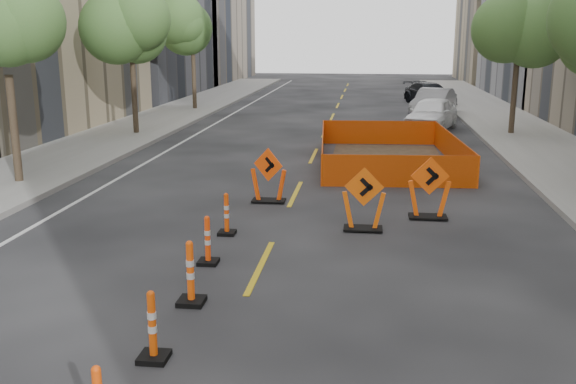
# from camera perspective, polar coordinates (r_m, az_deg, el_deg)

# --- Properties ---
(ground_plane) EXTENTS (140.00, 140.00, 0.00)m
(ground_plane) POSITION_cam_1_polar(r_m,az_deg,el_deg) (9.11, -6.81, -15.31)
(ground_plane) COLOR black
(sidewalk_left) EXTENTS (4.00, 90.00, 0.15)m
(sidewalk_left) POSITION_cam_1_polar(r_m,az_deg,el_deg) (23.00, -21.61, 1.90)
(sidewalk_left) COLOR gray
(sidewalk_left) RESTS_ON ground
(tree_l_b) EXTENTS (2.80, 2.80, 5.95)m
(tree_l_b) POSITION_cam_1_polar(r_m,az_deg,el_deg) (20.55, -23.92, 12.93)
(tree_l_b) COLOR #382B1E
(tree_l_b) RESTS_ON ground
(tree_l_c) EXTENTS (2.80, 2.80, 5.95)m
(tree_l_c) POSITION_cam_1_polar(r_m,az_deg,el_deg) (29.61, -13.81, 13.59)
(tree_l_c) COLOR #382B1E
(tree_l_c) RESTS_ON ground
(tree_l_d) EXTENTS (2.80, 2.80, 5.95)m
(tree_l_d) POSITION_cam_1_polar(r_m,az_deg,el_deg) (39.13, -8.49, 13.77)
(tree_l_d) COLOR #382B1E
(tree_l_d) RESTS_ON ground
(tree_r_c) EXTENTS (2.80, 2.80, 5.95)m
(tree_r_c) POSITION_cam_1_polar(r_m,az_deg,el_deg) (30.39, 19.86, 13.17)
(tree_r_c) COLOR #382B1E
(tree_r_c) RESTS_ON ground
(channelizer_3) EXTENTS (0.41, 0.41, 1.03)m
(channelizer_3) POSITION_cam_1_polar(r_m,az_deg,el_deg) (9.22, -11.97, -11.54)
(channelizer_3) COLOR #DE4909
(channelizer_3) RESTS_ON ground
(channelizer_4) EXTENTS (0.44, 0.44, 1.12)m
(channelizer_4) POSITION_cam_1_polar(r_m,az_deg,el_deg) (10.91, -8.67, -7.09)
(channelizer_4) COLOR #FF510A
(channelizer_4) RESTS_ON ground
(channelizer_5) EXTENTS (0.39, 0.39, 0.99)m
(channelizer_5) POSITION_cam_1_polar(r_m,az_deg,el_deg) (12.75, -7.16, -4.25)
(channelizer_5) COLOR #FF420A
(channelizer_5) RESTS_ON ground
(channelizer_6) EXTENTS (0.38, 0.38, 0.97)m
(channelizer_6) POSITION_cam_1_polar(r_m,az_deg,el_deg) (14.57, -5.49, -1.94)
(channelizer_6) COLOR #ED4709
(channelizer_6) RESTS_ON ground
(chevron_sign_left) EXTENTS (1.15, 0.95, 1.49)m
(chevron_sign_left) POSITION_cam_1_polar(r_m,az_deg,el_deg) (17.28, -1.75, 1.50)
(chevron_sign_left) COLOR #FF490A
(chevron_sign_left) RESTS_ON ground
(chevron_sign_center) EXTENTS (1.03, 0.65, 1.50)m
(chevron_sign_center) POSITION_cam_1_polar(r_m,az_deg,el_deg) (14.85, 6.76, -0.63)
(chevron_sign_center) COLOR #EB5709
(chevron_sign_center) RESTS_ON ground
(chevron_sign_right) EXTENTS (1.09, 0.71, 1.55)m
(chevron_sign_right) POSITION_cam_1_polar(r_m,az_deg,el_deg) (16.08, 12.45, 0.35)
(chevron_sign_right) COLOR #F24F0A
(chevron_sign_right) RESTS_ON ground
(safety_fence) EXTENTS (5.12, 8.14, 0.98)m
(safety_fence) POSITION_cam_1_polar(r_m,az_deg,el_deg) (23.14, 8.83, 3.83)
(safety_fence) COLOR #E5480C
(safety_fence) RESTS_ON ground
(parked_car_near) EXTENTS (3.16, 4.96, 1.57)m
(parked_car_near) POSITION_cam_1_polar(r_m,az_deg,el_deg) (31.38, 12.64, 6.78)
(parked_car_near) COLOR white
(parked_car_near) RESTS_ON ground
(parked_car_mid) EXTENTS (3.02, 5.02, 1.56)m
(parked_car_mid) POSITION_cam_1_polar(r_m,az_deg,el_deg) (36.66, 12.81, 7.72)
(parked_car_mid) COLOR gray
(parked_car_mid) RESTS_ON ground
(parked_car_far) EXTENTS (3.64, 5.21, 1.40)m
(parked_car_far) POSITION_cam_1_polar(r_m,az_deg,el_deg) (43.54, 12.48, 8.54)
(parked_car_far) COLOR black
(parked_car_far) RESTS_ON ground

